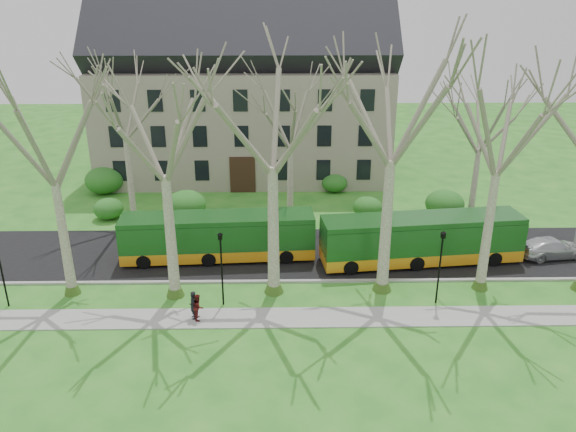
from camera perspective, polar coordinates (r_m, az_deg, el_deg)
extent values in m
plane|color=#267020|center=(32.97, 4.12, -7.96)|extent=(120.00, 120.00, 0.00)
cube|color=gray|center=(30.82, 4.52, -10.22)|extent=(70.00, 2.00, 0.06)
cube|color=black|center=(37.81, 3.44, -3.77)|extent=(80.00, 8.00, 0.06)
cube|color=#A5A39E|center=(34.24, 3.92, -6.61)|extent=(80.00, 0.25, 0.14)
cube|color=gray|center=(53.80, -4.36, 9.60)|extent=(26.00, 12.00, 10.00)
cylinder|color=black|center=(34.54, -27.04, -5.29)|extent=(0.10, 0.10, 4.00)
cylinder|color=black|center=(31.18, -6.73, -5.73)|extent=(0.10, 0.10, 4.00)
cube|color=black|center=(30.25, -6.91, -2.12)|extent=(0.22, 0.22, 0.30)
cylinder|color=black|center=(32.24, 15.11, -5.42)|extent=(0.10, 0.10, 4.00)
cube|color=black|center=(31.34, 15.49, -1.92)|extent=(0.22, 0.22, 0.30)
ellipsoid|color=#19581D|center=(45.27, -17.80, 0.93)|extent=(2.60, 2.60, 2.00)
ellipsoid|color=#19581D|center=(43.90, -10.29, 1.01)|extent=(2.60, 2.60, 2.00)
ellipsoid|color=#19581D|center=(43.83, 8.08, 1.12)|extent=(2.60, 2.60, 2.00)
ellipsoid|color=#19581D|center=(45.15, 15.62, 1.13)|extent=(2.60, 2.60, 2.00)
ellipsoid|color=#19581D|center=(51.27, -18.14, 3.31)|extent=(2.60, 2.60, 2.00)
ellipsoid|color=#19581D|center=(49.19, 4.75, 3.59)|extent=(2.60, 2.60, 2.00)
imported|color=silver|center=(40.77, 25.24, -2.93)|extent=(4.72, 2.50, 1.30)
imported|color=black|center=(30.62, -9.63, -8.91)|extent=(0.52, 0.66, 1.59)
imported|color=#501213|center=(30.56, -9.12, -9.08)|extent=(0.63, 0.77, 1.46)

